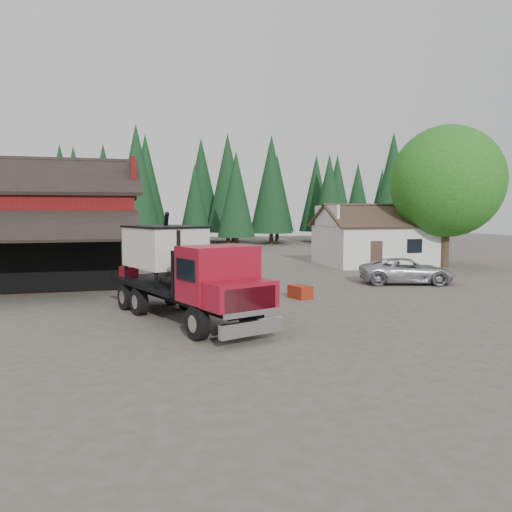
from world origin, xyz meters
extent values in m
plane|color=#4D463C|center=(0.00, 0.00, 0.00)|extent=(120.00, 120.00, 0.00)
cube|color=maroon|center=(-11.00, 10.00, 2.50)|extent=(12.00, 10.00, 5.00)
cube|color=black|center=(-11.00, 7.50, 6.00)|extent=(12.80, 5.53, 2.35)
cube|color=black|center=(-11.00, 12.50, 6.00)|extent=(12.80, 5.53, 2.35)
cube|color=maroon|center=(-5.00, 10.00, 6.00)|extent=(0.25, 7.00, 2.00)
cylinder|color=#382619|center=(-5.60, 2.10, 1.40)|extent=(0.20, 0.20, 2.80)
cube|color=black|center=(-11.00, 4.95, 2.00)|extent=(11.70, 0.08, 3.90)
cube|color=silver|center=(13.00, 13.00, 1.50)|extent=(8.00, 6.00, 3.00)
cube|color=#38281E|center=(13.00, 11.50, 3.75)|extent=(8.60, 3.42, 1.80)
cube|color=#38281E|center=(13.00, 14.50, 3.75)|extent=(8.60, 3.42, 1.80)
cube|color=silver|center=(9.00, 13.00, 3.75)|extent=(0.20, 4.20, 1.50)
cube|color=silver|center=(17.00, 13.00, 3.75)|extent=(0.20, 4.20, 1.50)
cube|color=#38281E|center=(11.50, 9.98, 1.00)|extent=(0.90, 0.06, 2.00)
cube|color=black|center=(14.50, 9.98, 1.60)|extent=(1.20, 0.06, 1.00)
cylinder|color=#382619|center=(17.00, 10.00, 1.60)|extent=(0.60, 0.60, 3.20)
sphere|color=#175F15|center=(17.00, 10.00, 6.20)|extent=(8.00, 8.00, 8.00)
sphere|color=#175F15|center=(15.80, 10.80, 5.00)|extent=(4.40, 4.40, 4.40)
sphere|color=#175F15|center=(18.00, 9.20, 5.30)|extent=(4.80, 4.80, 4.80)
cylinder|color=#382619|center=(6.00, 30.00, 0.80)|extent=(0.44, 0.44, 1.60)
cone|color=#10311B|center=(6.00, 30.00, 5.90)|extent=(3.96, 3.96, 9.00)
cylinder|color=#382619|center=(22.00, 26.00, 0.80)|extent=(0.44, 0.44, 1.60)
cone|color=#10311B|center=(22.00, 26.00, 6.90)|extent=(4.84, 4.84, 11.00)
cylinder|color=#382619|center=(-4.00, 34.00, 0.80)|extent=(0.44, 0.44, 1.60)
cone|color=#10311B|center=(-4.00, 34.00, 7.40)|extent=(5.28, 5.28, 12.00)
cylinder|color=black|center=(-3.44, -6.09, 0.54)|extent=(0.69, 1.12, 1.07)
cylinder|color=black|center=(-1.52, -5.38, 0.54)|extent=(0.69, 1.12, 1.07)
cylinder|color=black|center=(-5.07, -1.72, 0.54)|extent=(0.69, 1.12, 1.07)
cylinder|color=black|center=(-3.15, -1.00, 0.54)|extent=(0.69, 1.12, 1.07)
cylinder|color=black|center=(-5.54, -0.44, 0.54)|extent=(0.69, 1.12, 1.07)
cylinder|color=black|center=(-3.63, 0.27, 0.54)|extent=(0.69, 1.12, 1.07)
cube|color=black|center=(-3.57, -2.82, 0.92)|extent=(3.93, 8.21, 0.39)
cube|color=silver|center=(-1.95, -7.15, 0.54)|extent=(2.16, 0.95, 0.44)
cube|color=silver|center=(-1.99, -7.06, 1.31)|extent=(1.77, 0.74, 0.88)
cube|color=maroon|center=(-2.19, -6.51, 1.46)|extent=(2.49, 1.95, 0.83)
cube|color=maroon|center=(-2.63, -5.32, 1.99)|extent=(2.77, 2.37, 1.80)
cube|color=black|center=(-2.36, -6.05, 2.29)|extent=(1.94, 0.79, 0.88)
cylinder|color=black|center=(-3.85, -4.84, 2.53)|extent=(0.18, 0.18, 1.75)
cube|color=black|center=(-2.97, -4.41, 1.95)|extent=(2.27, 0.94, 1.56)
cube|color=black|center=(-4.04, -1.54, 1.19)|extent=(4.30, 6.15, 0.16)
cube|color=beige|center=(-4.04, -1.54, 2.63)|extent=(3.22, 3.79, 1.56)
cone|color=beige|center=(-4.04, -1.54, 1.65)|extent=(2.75, 2.75, 0.68)
cube|color=black|center=(-4.04, -1.54, 3.42)|extent=(3.34, 3.91, 0.08)
cylinder|color=black|center=(-3.97, -0.06, 2.53)|extent=(0.38, 2.16, 2.97)
cube|color=maroon|center=(-5.41, 0.44, 1.46)|extent=(0.82, 0.93, 0.44)
cylinder|color=silver|center=(-1.81, -4.34, 0.83)|extent=(0.85, 1.10, 0.54)
imported|color=#B1B3B9|center=(9.71, 3.25, 0.71)|extent=(5.61, 3.76, 1.43)
cube|color=maroon|center=(2.30, 0.27, 0.30)|extent=(0.99, 1.26, 0.60)
camera|label=1|loc=(-5.64, -21.34, 3.98)|focal=35.00mm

